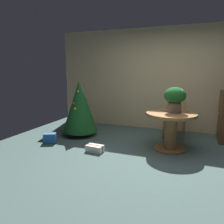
{
  "coord_description": "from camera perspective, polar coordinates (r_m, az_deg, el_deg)",
  "views": [
    {
      "loc": [
        0.68,
        -3.57,
        1.52
      ],
      "look_at": [
        -0.82,
        0.31,
        0.74
      ],
      "focal_mm": 35.14,
      "sensor_mm": 36.0,
      "label": 1
    }
  ],
  "objects": [
    {
      "name": "flower_vase",
      "position": [
        4.34,
        16.07,
        3.69
      ],
      "size": [
        0.41,
        0.41,
        0.49
      ],
      "color": "#665B51",
      "rests_on": "round_dining_table"
    },
    {
      "name": "round_dining_table",
      "position": [
        4.37,
        15.04,
        -3.46
      ],
      "size": [
        0.95,
        0.95,
        0.73
      ],
      "color": "#9E6B3D",
      "rests_on": "ground_plane"
    },
    {
      "name": "ground_plane",
      "position": [
        3.94,
        9.79,
        -12.22
      ],
      "size": [
        6.6,
        6.6,
        0.0
      ],
      "primitive_type": "plane",
      "color": "#4C6660"
    },
    {
      "name": "wooden_chair_far",
      "position": [
        5.2,
        16.13,
        -0.5
      ],
      "size": [
        0.46,
        0.42,
        0.98
      ],
      "color": "#B27F4C",
      "rests_on": "ground_plane"
    },
    {
      "name": "holiday_tree",
      "position": [
        5.2,
        -8.4,
        1.52
      ],
      "size": [
        0.83,
        0.83,
        1.31
      ],
      "color": "brown",
      "rests_on": "ground_plane"
    },
    {
      "name": "back_wall_panel",
      "position": [
        5.81,
        14.55,
        8.13
      ],
      "size": [
        6.0,
        0.1,
        2.6
      ],
      "primitive_type": "cube",
      "color": "beige",
      "rests_on": "ground_plane"
    },
    {
      "name": "gift_box_blue",
      "position": [
        4.9,
        -15.8,
        -6.53
      ],
      "size": [
        0.32,
        0.3,
        0.21
      ],
      "color": "#1E569E",
      "rests_on": "ground_plane"
    },
    {
      "name": "gift_box_cream",
      "position": [
        4.24,
        -4.48,
        -9.45
      ],
      "size": [
        0.33,
        0.21,
        0.13
      ],
      "color": "silver",
      "rests_on": "ground_plane"
    }
  ]
}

